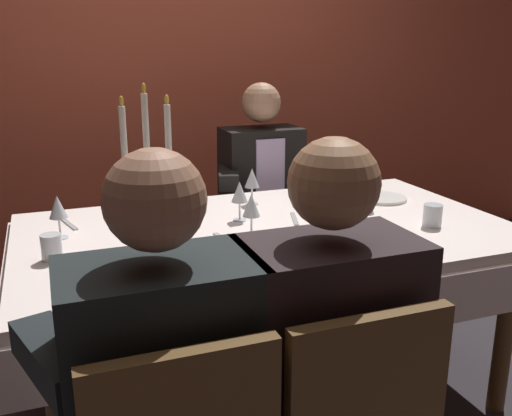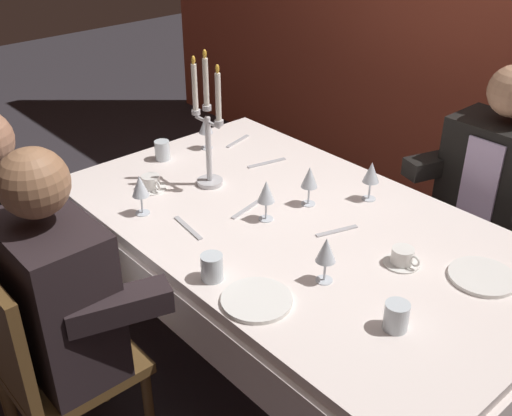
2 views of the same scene
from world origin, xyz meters
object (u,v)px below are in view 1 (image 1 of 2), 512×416
water_tumbler_2 (341,254)px  seated_diner_2 (261,176)px  wine_glass_1 (251,207)px  water_tumbler_0 (433,215)px  water_tumbler_1 (52,247)px  wine_glass_3 (366,204)px  seated_diner_1 (329,345)px  wine_glass_5 (58,208)px  coffee_cup_0 (354,206)px  dinner_plate_1 (385,255)px  wine_glass_0 (239,193)px  wine_glass_4 (179,247)px  dining_table (268,256)px  dinner_plate_0 (383,198)px  seated_diner_0 (164,378)px  coffee_cup_1 (125,265)px  wine_glass_2 (252,179)px  candelabra (149,183)px

water_tumbler_2 → seated_diner_2: size_ratio=0.07×
wine_glass_1 → water_tumbler_0: size_ratio=1.85×
water_tumbler_1 → water_tumbler_2: size_ratio=0.99×
wine_glass_3 → seated_diner_1: size_ratio=0.13×
wine_glass_5 → coffee_cup_0: (1.19, -0.08, -0.09)m
dinner_plate_1 → water_tumbler_1: water_tumbler_1 is taller
seated_diner_2 → wine_glass_1: bearing=-113.0°
dinner_plate_1 → seated_diner_1: size_ratio=0.18×
water_tumbler_2 → wine_glass_0: bearing=103.3°
wine_glass_4 → seated_diner_2: seated_diner_2 is taller
dinner_plate_1 → water_tumbler_0: (0.36, 0.22, 0.04)m
dining_table → dinner_plate_0: (0.65, 0.20, 0.13)m
seated_diner_0 → seated_diner_2: same height
wine_glass_5 → seated_diner_0: bearing=-80.7°
wine_glass_0 → seated_diner_0: bearing=-117.3°
wine_glass_1 → water_tumbler_2: size_ratio=1.82×
coffee_cup_1 → dinner_plate_0: bearing=20.7°
coffee_cup_1 → seated_diner_2: size_ratio=0.11×
wine_glass_2 → seated_diner_1: size_ratio=0.13×
dining_table → wine_glass_0: (-0.07, 0.13, 0.24)m
dining_table → water_tumbler_0: water_tumbler_0 is taller
candelabra → water_tumbler_1: candelabra is taller
wine_glass_3 → coffee_cup_1: size_ratio=1.24×
seated_diner_1 → seated_diner_2: size_ratio=1.00×
coffee_cup_0 → dinner_plate_0: bearing=30.1°
wine_glass_5 → water_tumbler_1: (-0.03, -0.22, -0.07)m
candelabra → seated_diner_2: 1.24m
water_tumbler_0 → coffee_cup_1: size_ratio=0.67×
seated_diner_0 → wine_glass_1: bearing=58.4°
dinner_plate_1 → candelabra: bearing=152.5°
dinner_plate_0 → water_tumbler_2: 0.89m
wine_glass_1 → wine_glass_3: size_ratio=1.00×
wine_glass_4 → coffee_cup_0: bearing=28.6°
wine_glass_3 → candelabra: bearing=170.1°
candelabra → seated_diner_2: (0.78, 0.94, -0.24)m
coffee_cup_1 → seated_diner_1: seated_diner_1 is taller
wine_glass_4 → water_tumbler_2: bearing=-6.5°
dinner_plate_1 → wine_glass_2: 0.81m
wine_glass_0 → dining_table: bearing=-60.6°
dinner_plate_0 → wine_glass_3: 0.53m
wine_glass_1 → wine_glass_4: (-0.35, -0.33, 0.00)m
candelabra → coffee_cup_1: bearing=-120.4°
coffee_cup_0 → coffee_cup_1: (-1.02, -0.34, 0.00)m
wine_glass_5 → seated_diner_1: seated_diner_1 is taller
dinner_plate_0 → wine_glass_1: wine_glass_1 is taller
candelabra → water_tumbler_0: size_ratio=6.46×
wine_glass_0 → coffee_cup_1: (-0.52, -0.40, -0.09)m
wine_glass_0 → wine_glass_3: size_ratio=1.00×
wine_glass_1 → wine_glass_5: same height
dining_table → dinner_plate_1: (0.25, -0.43, 0.13)m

